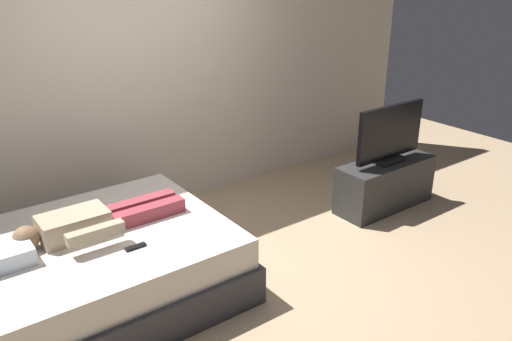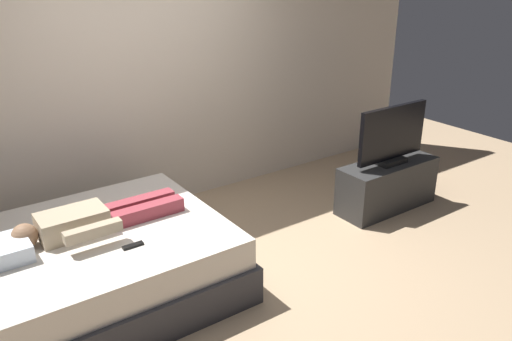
{
  "view_description": "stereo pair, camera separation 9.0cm",
  "coord_description": "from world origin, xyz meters",
  "views": [
    {
      "loc": [
        -2.02,
        -3.01,
        2.41
      ],
      "look_at": [
        0.48,
        0.36,
        0.69
      ],
      "focal_mm": 36.32,
      "sensor_mm": 36.0,
      "label": 1
    },
    {
      "loc": [
        -1.95,
        -3.06,
        2.41
      ],
      "look_at": [
        0.48,
        0.36,
        0.69
      ],
      "focal_mm": 36.32,
      "sensor_mm": 36.0,
      "label": 2
    }
  ],
  "objects": [
    {
      "name": "bed",
      "position": [
        -1.01,
        0.36,
        0.26
      ],
      "size": [
        1.96,
        1.61,
        0.54
      ],
      "color": "#333338",
      "rests_on": "ground"
    },
    {
      "name": "tv_stand",
      "position": [
        1.97,
        0.13,
        0.25
      ],
      "size": [
        1.1,
        0.4,
        0.5
      ],
      "primitive_type": "cube",
      "color": "#2D2D2D",
      "rests_on": "ground"
    },
    {
      "name": "person",
      "position": [
        -0.98,
        0.41,
        0.62
      ],
      "size": [
        1.26,
        0.46,
        0.18
      ],
      "color": "tan",
      "rests_on": "bed"
    },
    {
      "name": "ground_plane",
      "position": [
        0.0,
        0.0,
        0.0
      ],
      "size": [
        10.0,
        10.0,
        0.0
      ],
      "primitive_type": "plane",
      "color": "tan"
    },
    {
      "name": "back_wall",
      "position": [
        0.4,
        1.62,
        1.4
      ],
      "size": [
        6.4,
        0.1,
        2.8
      ],
      "primitive_type": "cube",
      "color": "beige",
      "rests_on": "ground"
    },
    {
      "name": "tv",
      "position": [
        1.97,
        0.13,
        0.78
      ],
      "size": [
        0.88,
        0.2,
        0.59
      ],
      "color": "black",
      "rests_on": "tv_stand"
    },
    {
      "name": "remote",
      "position": [
        -0.83,
        0.01,
        0.55
      ],
      "size": [
        0.15,
        0.04,
        0.02
      ],
      "primitive_type": "cube",
      "color": "black",
      "rests_on": "bed"
    }
  ]
}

